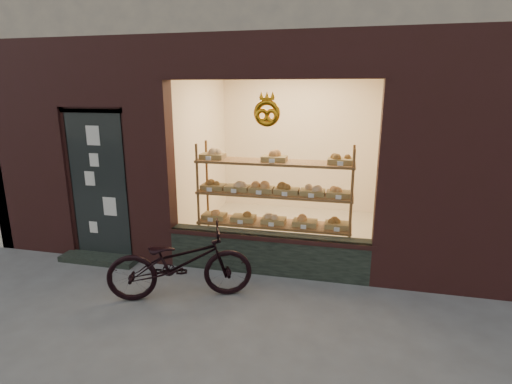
# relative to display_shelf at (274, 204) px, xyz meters

# --- Properties ---
(ground) EXTENTS (90.00, 90.00, 0.00)m
(ground) POSITION_rel_display_shelf_xyz_m (-0.45, -2.55, -0.85)
(ground) COLOR #4E4E4E
(display_shelf) EXTENTS (2.20, 0.45, 1.70)m
(display_shelf) POSITION_rel_display_shelf_xyz_m (0.00, 0.00, 0.00)
(display_shelf) COLOR brown
(display_shelf) RESTS_ON ground
(bicycle) EXTENTS (1.80, 1.16, 0.89)m
(bicycle) POSITION_rel_display_shelf_xyz_m (-0.87, -1.34, -0.40)
(bicycle) COLOR black
(bicycle) RESTS_ON ground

